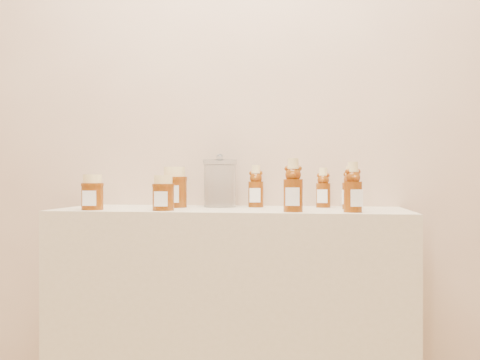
% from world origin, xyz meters
% --- Properties ---
extents(wall_back, '(3.50, 0.02, 2.70)m').
position_xyz_m(wall_back, '(0.00, 1.75, 1.35)').
color(wall_back, tan).
rests_on(wall_back, ground).
extents(display_table, '(1.20, 0.40, 0.90)m').
position_xyz_m(display_table, '(0.00, 1.55, 0.45)').
color(display_table, '#BEAE8B').
rests_on(display_table, ground).
extents(bear_bottle_back_left, '(0.06, 0.06, 0.17)m').
position_xyz_m(bear_bottle_back_left, '(0.08, 1.66, 0.99)').
color(bear_bottle_back_left, '#5E2707').
rests_on(bear_bottle_back_left, display_table).
extents(bear_bottle_back_mid, '(0.06, 0.06, 0.16)m').
position_xyz_m(bear_bottle_back_mid, '(0.32, 1.67, 0.98)').
color(bear_bottle_back_mid, '#5E2707').
rests_on(bear_bottle_back_mid, display_table).
extents(bear_bottle_back_right, '(0.08, 0.08, 0.17)m').
position_xyz_m(bear_bottle_back_right, '(0.41, 1.58, 0.98)').
color(bear_bottle_back_right, '#5E2707').
rests_on(bear_bottle_back_right, display_table).
extents(bear_bottle_front_left, '(0.07, 0.07, 0.19)m').
position_xyz_m(bear_bottle_front_left, '(0.22, 1.42, 1.00)').
color(bear_bottle_front_left, '#5E2707').
rests_on(bear_bottle_front_left, display_table).
extents(bear_bottle_front_right, '(0.08, 0.08, 0.18)m').
position_xyz_m(bear_bottle_front_right, '(0.40, 1.43, 0.99)').
color(bear_bottle_front_right, '#5E2707').
rests_on(bear_bottle_front_right, display_table).
extents(honey_jar_left, '(0.09, 0.09, 0.12)m').
position_xyz_m(honey_jar_left, '(-0.45, 1.43, 0.96)').
color(honey_jar_left, '#5E2707').
rests_on(honey_jar_left, display_table).
extents(honey_jar_back, '(0.09, 0.09, 0.15)m').
position_xyz_m(honey_jar_back, '(-0.21, 1.60, 0.97)').
color(honey_jar_back, '#5E2707').
rests_on(honey_jar_back, display_table).
extents(honey_jar_front, '(0.08, 0.08, 0.12)m').
position_xyz_m(honey_jar_front, '(-0.21, 1.43, 0.96)').
color(honey_jar_front, '#5E2707').
rests_on(honey_jar_front, display_table).
extents(glass_canister, '(0.14, 0.14, 0.19)m').
position_xyz_m(glass_canister, '(-0.06, 1.65, 0.99)').
color(glass_canister, white).
rests_on(glass_canister, display_table).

